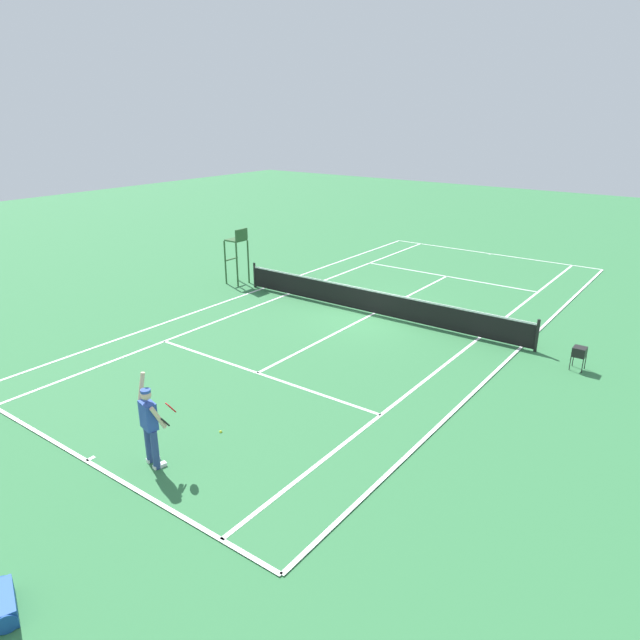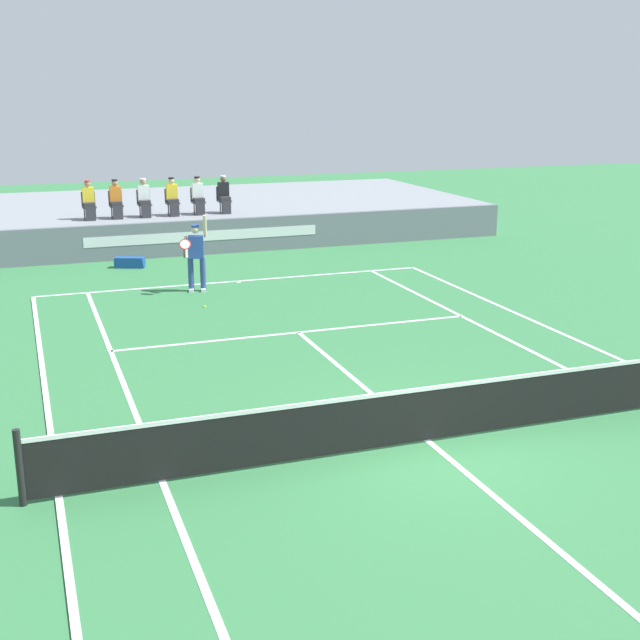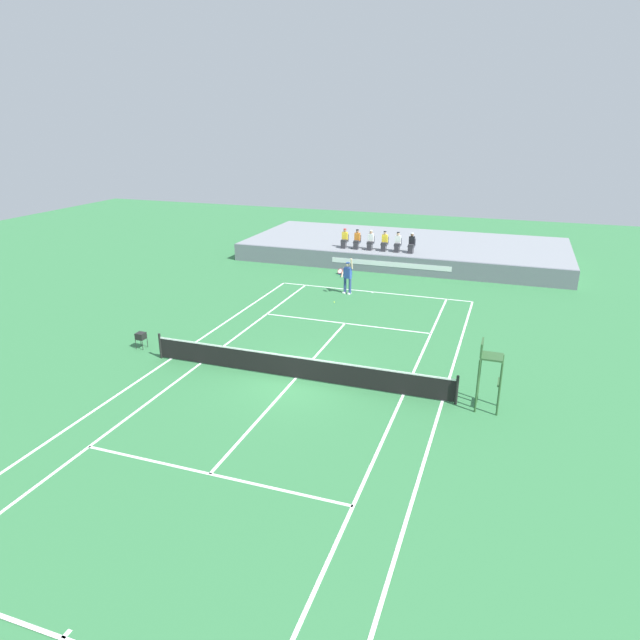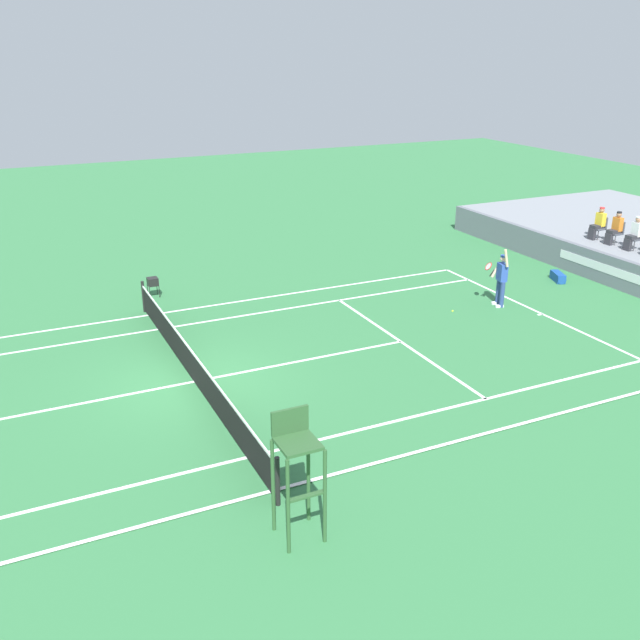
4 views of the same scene
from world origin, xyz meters
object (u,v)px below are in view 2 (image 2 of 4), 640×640
Objects in this scene: spectator_seated_0 at (89,201)px; spectator_seated_3 at (172,197)px; spectator_seated_1 at (116,200)px; spectator_seated_5 at (224,195)px; spectator_seated_2 at (144,198)px; equipment_bag at (130,262)px; spectator_seated_4 at (198,196)px; tennis_player at (196,255)px; tennis_ball at (205,307)px.

spectator_seated_0 is 2.72m from spectator_seated_3.
spectator_seated_3 is (1.86, 0.00, 0.00)m from spectator_seated_1.
spectator_seated_1 is 1.00× the size of spectator_seated_5.
spectator_seated_2 reaches higher than equipment_bag.
tennis_player is (-1.44, -6.46, -0.76)m from spectator_seated_4.
spectator_seated_3 is 18.60× the size of tennis_ball.
tennis_ball is at bearing -78.84° from equipment_bag.
spectator_seated_4 is (2.73, 0.00, 0.00)m from spectator_seated_1.
spectator_seated_1 and spectator_seated_4 have the same top height.
spectator_seated_3 is (0.94, 0.00, 0.00)m from spectator_seated_2.
spectator_seated_4 is 1.00× the size of spectator_seated_5.
spectator_seated_1 is at bearing 101.31° from tennis_player.
tennis_player is at bearing 84.04° from tennis_ball.
spectator_seated_1 is 1.00× the size of spectator_seated_3.
spectator_seated_0 is 1.00× the size of spectator_seated_5.
spectator_seated_4 is at bearing 0.00° from spectator_seated_3.
spectator_seated_4 is at bearing 77.43° from tennis_player.
equipment_bag is (-1.85, -2.65, -1.59)m from spectator_seated_3.
spectator_seated_3 is 3.60m from equipment_bag.
spectator_seated_1 reaches higher than tennis_ball.
spectator_seated_3 is at bearing 84.98° from tennis_player.
tennis_player is (2.16, -6.46, -0.76)m from spectator_seated_0.
spectator_seated_4 is at bearing 0.00° from spectator_seated_0.
spectator_seated_0 is 1.00× the size of spectator_seated_2.
tennis_ball is 0.07× the size of equipment_bag.
spectator_seated_3 is at bearing 54.99° from equipment_bag.
spectator_seated_4 is at bearing 180.00° from spectator_seated_5.
spectator_seated_2 is (0.92, 0.00, 0.00)m from spectator_seated_1.
spectator_seated_4 is 4.12m from equipment_bag.
spectator_seated_0 is at bearing 108.23° from equipment_bag.
spectator_seated_2 is at bearing 180.00° from spectator_seated_4.
spectator_seated_2 reaches higher than tennis_player.
spectator_seated_1 and spectator_seated_3 have the same top height.
spectator_seated_5 is (2.71, 0.00, 0.00)m from spectator_seated_2.
tennis_ball is (1.11, -8.23, -1.72)m from spectator_seated_1.
tennis_player is (0.37, -6.46, -0.76)m from spectator_seated_2.
tennis_ball is (-0.18, -1.77, -0.96)m from tennis_player.
spectator_seated_1 is 3.09m from equipment_bag.
tennis_ball is (0.19, -8.23, -1.72)m from spectator_seated_2.
spectator_seated_4 is 0.61× the size of tennis_player.
spectator_seated_0 and spectator_seated_3 have the same top height.
spectator_seated_0 reaches higher than equipment_bag.
spectator_seated_3 is at bearing 0.00° from spectator_seated_0.
spectator_seated_3 is 1.00× the size of spectator_seated_4.
spectator_seated_0 is 0.61× the size of tennis_player.
spectator_seated_1 is 3.63m from spectator_seated_5.
spectator_seated_0 is 4.50m from spectator_seated_5.
spectator_seated_0 is 0.86m from spectator_seated_1.
spectator_seated_0 is 18.60× the size of tennis_ball.
spectator_seated_0 is 1.78m from spectator_seated_2.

